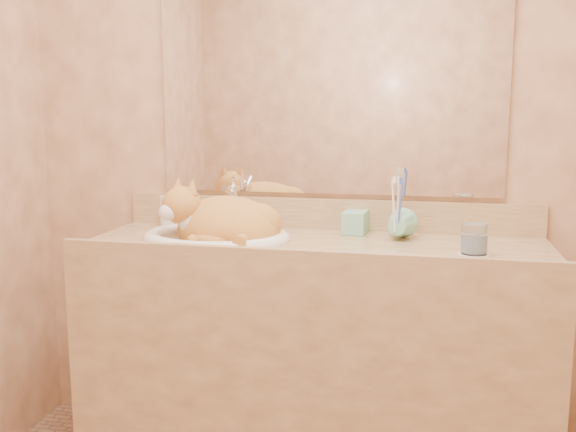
% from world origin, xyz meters
% --- Properties ---
extents(wall_back, '(2.40, 0.02, 2.50)m').
position_xyz_m(wall_back, '(0.00, 1.00, 1.25)').
color(wall_back, '#9A6646').
rests_on(wall_back, ground).
extents(vanity_counter, '(1.60, 0.55, 0.85)m').
position_xyz_m(vanity_counter, '(0.00, 0.72, 0.42)').
color(vanity_counter, olive).
rests_on(vanity_counter, floor).
extents(mirror, '(1.30, 0.02, 0.80)m').
position_xyz_m(mirror, '(0.00, 0.99, 1.39)').
color(mirror, white).
rests_on(mirror, wall_back).
extents(sink_basin, '(0.56, 0.49, 0.16)m').
position_xyz_m(sink_basin, '(-0.35, 0.70, 0.93)').
color(sink_basin, white).
rests_on(sink_basin, vanity_counter).
extents(faucet, '(0.09, 0.14, 0.19)m').
position_xyz_m(faucet, '(-0.35, 0.90, 0.94)').
color(faucet, white).
rests_on(faucet, vanity_counter).
extents(cat, '(0.51, 0.47, 0.22)m').
position_xyz_m(cat, '(-0.34, 0.72, 0.92)').
color(cat, '#B66F2A').
rests_on(cat, sink_basin).
extents(soap_dispenser, '(0.09, 0.09, 0.19)m').
position_xyz_m(soap_dispenser, '(0.11, 0.87, 0.94)').
color(soap_dispenser, '#7CC6A3').
rests_on(soap_dispenser, vanity_counter).
extents(toothbrush_cup, '(0.13, 0.13, 0.10)m').
position_xyz_m(toothbrush_cup, '(0.28, 0.80, 0.90)').
color(toothbrush_cup, '#7CC6A3').
rests_on(toothbrush_cup, vanity_counter).
extents(toothbrushes, '(0.04, 0.04, 0.23)m').
position_xyz_m(toothbrushes, '(0.28, 0.80, 0.99)').
color(toothbrushes, white).
rests_on(toothbrushes, toothbrush_cup).
extents(saucer, '(0.10, 0.10, 0.01)m').
position_xyz_m(saucer, '(0.53, 0.61, 0.85)').
color(saucer, white).
rests_on(saucer, vanity_counter).
extents(water_glass, '(0.08, 0.08, 0.10)m').
position_xyz_m(water_glass, '(0.53, 0.61, 0.91)').
color(water_glass, white).
rests_on(water_glass, saucer).
extents(lotion_bottle, '(0.05, 0.05, 0.12)m').
position_xyz_m(lotion_bottle, '(-0.62, 0.89, 0.91)').
color(lotion_bottle, white).
rests_on(lotion_bottle, vanity_counter).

